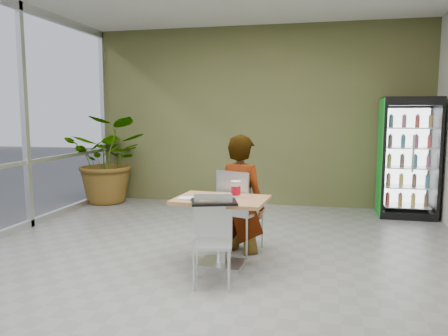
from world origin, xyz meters
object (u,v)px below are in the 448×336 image
Objects in this scene: dining_table at (221,218)px; seated_woman at (241,206)px; chair_near at (213,231)px; soda_cup at (236,190)px; chair_far at (237,204)px; beverage_fridge at (408,157)px; cafeteria_tray at (214,202)px; potted_plant at (109,159)px.

dining_table is 0.58m from seated_woman.
soda_cup is (0.14, 0.49, 0.34)m from chair_near.
beverage_fridge is (2.33, 2.39, 0.38)m from chair_far.
seated_woman reaches higher than dining_table.
chair_far is at bearing 76.13° from chair_near.
chair_far is 1.15× the size of chair_near.
soda_cup reaches higher than chair_near.
chair_far is at bearing 83.70° from cafeteria_tray.
chair_near is at bearing -87.75° from dining_table.
chair_far is 0.52× the size of beverage_fridge.
seated_woman reaches higher than chair_far.
dining_table is 3.80m from beverage_fridge.
cafeteria_tray is 0.28× the size of potted_plant.
seated_woman is (0.04, 0.05, -0.02)m from chair_far.
beverage_fridge reaches higher than chair_far.
beverage_fridge is at bearing -112.45° from chair_far.
soda_cup is at bearing 120.88° from chair_far.
chair_near is 1.89× the size of cafeteria_tray.
seated_woman reaches higher than cafeteria_tray.
potted_plant is at bearing 131.08° from cafeteria_tray.
beverage_fridge reaches higher than chair_near.
potted_plant reaches higher than chair_near.
dining_table is 1.04× the size of chair_far.
potted_plant is (-2.87, 2.38, 0.23)m from chair_far.
chair_far is at bearing 71.93° from seated_woman.
dining_table is 2.25× the size of cafeteria_tray.
chair_near is at bearing 108.39° from chair_far.
cafeteria_tray is at bearing -117.13° from soda_cup.
chair_near is at bearing -80.34° from cafeteria_tray.
cafeteria_tray is 4.23m from potted_plant.
cafeteria_tray is at bearing 103.34° from seated_woman.
chair_near is 0.53× the size of potted_plant.
seated_woman is 3.77× the size of cafeteria_tray.
chair_far is (0.08, 0.53, 0.04)m from dining_table.
dining_table is 0.60× the size of seated_woman.
chair_far is 0.61× the size of potted_plant.
seated_woman is at bearing 81.48° from cafeteria_tray.
dining_table is at bearing -129.09° from beverage_fridge.
seated_woman is 0.88m from cafeteria_tray.
chair_far reaches higher than soda_cup.
chair_near is at bearing -124.91° from beverage_fridge.
seated_woman is at bearing 94.10° from soda_cup.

